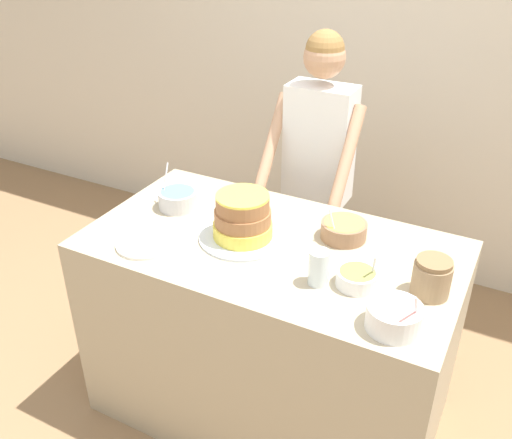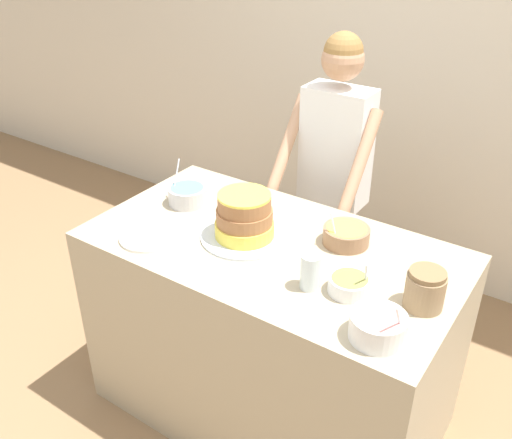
{
  "view_description": "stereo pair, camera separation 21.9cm",
  "coord_description": "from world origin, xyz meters",
  "px_view_note": "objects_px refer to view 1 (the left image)",
  "views": [
    {
      "loc": [
        0.83,
        -1.32,
        2.12
      ],
      "look_at": [
        -0.05,
        0.37,
        1.03
      ],
      "focal_mm": 40.0,
      "sensor_mm": 36.0,
      "label": 1
    },
    {
      "loc": [
        1.02,
        -1.21,
        2.12
      ],
      "look_at": [
        -0.05,
        0.37,
        1.03
      ],
      "focal_mm": 40.0,
      "sensor_mm": 36.0,
      "label": 2
    }
  ],
  "objects_px": {
    "cake": "(243,219)",
    "drinking_glass": "(319,268)",
    "frosting_bowl_blue": "(178,198)",
    "person_baker": "(318,157)",
    "stoneware_jar": "(432,277)",
    "frosting_bowl_yellow": "(344,229)",
    "frosting_bowl_olive": "(357,278)",
    "frosting_bowl_pink": "(394,316)",
    "ceramic_plate": "(146,243)"
  },
  "relations": [
    {
      "from": "drinking_glass",
      "to": "stoneware_jar",
      "type": "xyz_separation_m",
      "value": [
        0.37,
        0.12,
        0.0
      ]
    },
    {
      "from": "frosting_bowl_yellow",
      "to": "ceramic_plate",
      "type": "distance_m",
      "value": 0.79
    },
    {
      "from": "frosting_bowl_yellow",
      "to": "cake",
      "type": "bearing_deg",
      "value": -152.23
    },
    {
      "from": "frosting_bowl_yellow",
      "to": "stoneware_jar",
      "type": "xyz_separation_m",
      "value": [
        0.39,
        -0.21,
        0.03
      ]
    },
    {
      "from": "person_baker",
      "to": "ceramic_plate",
      "type": "height_order",
      "value": "person_baker"
    },
    {
      "from": "cake",
      "to": "frosting_bowl_yellow",
      "type": "bearing_deg",
      "value": 27.77
    },
    {
      "from": "frosting_bowl_blue",
      "to": "person_baker",
      "type": "bearing_deg",
      "value": 57.14
    },
    {
      "from": "frosting_bowl_olive",
      "to": "frosting_bowl_blue",
      "type": "relative_size",
      "value": 0.77
    },
    {
      "from": "frosting_bowl_pink",
      "to": "ceramic_plate",
      "type": "relative_size",
      "value": 0.77
    },
    {
      "from": "frosting_bowl_olive",
      "to": "frosting_bowl_yellow",
      "type": "distance_m",
      "value": 0.32
    },
    {
      "from": "person_baker",
      "to": "cake",
      "type": "relative_size",
      "value": 4.5
    },
    {
      "from": "cake",
      "to": "frosting_bowl_olive",
      "type": "distance_m",
      "value": 0.52
    },
    {
      "from": "cake",
      "to": "frosting_bowl_pink",
      "type": "height_order",
      "value": "cake"
    },
    {
      "from": "frosting_bowl_pink",
      "to": "ceramic_plate",
      "type": "distance_m",
      "value": 1.01
    },
    {
      "from": "person_baker",
      "to": "drinking_glass",
      "type": "distance_m",
      "value": 0.94
    },
    {
      "from": "frosting_bowl_pink",
      "to": "stoneware_jar",
      "type": "bearing_deg",
      "value": 75.16
    },
    {
      "from": "person_baker",
      "to": "cake",
      "type": "xyz_separation_m",
      "value": [
        -0.03,
        -0.72,
        0.0
      ]
    },
    {
      "from": "stoneware_jar",
      "to": "frosting_bowl_olive",
      "type": "bearing_deg",
      "value": -163.97
    },
    {
      "from": "frosting_bowl_blue",
      "to": "frosting_bowl_yellow",
      "type": "height_order",
      "value": "frosting_bowl_blue"
    },
    {
      "from": "drinking_glass",
      "to": "stoneware_jar",
      "type": "distance_m",
      "value": 0.39
    },
    {
      "from": "frosting_bowl_yellow",
      "to": "drinking_glass",
      "type": "bearing_deg",
      "value": -85.48
    },
    {
      "from": "frosting_bowl_pink",
      "to": "cake",
      "type": "bearing_deg",
      "value": 159.45
    },
    {
      "from": "cake",
      "to": "frosting_bowl_blue",
      "type": "xyz_separation_m",
      "value": [
        -0.38,
        0.09,
        -0.04
      ]
    },
    {
      "from": "person_baker",
      "to": "frosting_bowl_blue",
      "type": "bearing_deg",
      "value": -122.86
    },
    {
      "from": "frosting_bowl_olive",
      "to": "drinking_glass",
      "type": "relative_size",
      "value": 1.11
    },
    {
      "from": "frosting_bowl_yellow",
      "to": "drinking_glass",
      "type": "xyz_separation_m",
      "value": [
        0.03,
        -0.33,
        0.03
      ]
    },
    {
      "from": "frosting_bowl_olive",
      "to": "frosting_bowl_pink",
      "type": "relative_size",
      "value": 0.82
    },
    {
      "from": "frosting_bowl_olive",
      "to": "stoneware_jar",
      "type": "height_order",
      "value": "same"
    },
    {
      "from": "cake",
      "to": "frosting_bowl_blue",
      "type": "bearing_deg",
      "value": 165.99
    },
    {
      "from": "frosting_bowl_yellow",
      "to": "frosting_bowl_blue",
      "type": "bearing_deg",
      "value": -172.71
    },
    {
      "from": "frosting_bowl_blue",
      "to": "stoneware_jar",
      "type": "distance_m",
      "value": 1.13
    },
    {
      "from": "person_baker",
      "to": "frosting_bowl_yellow",
      "type": "xyz_separation_m",
      "value": [
        0.33,
        -0.53,
        -0.04
      ]
    },
    {
      "from": "stoneware_jar",
      "to": "drinking_glass",
      "type": "bearing_deg",
      "value": -161.67
    },
    {
      "from": "frosting_bowl_yellow",
      "to": "frosting_bowl_pink",
      "type": "relative_size",
      "value": 1.02
    },
    {
      "from": "frosting_bowl_blue",
      "to": "ceramic_plate",
      "type": "xyz_separation_m",
      "value": [
        0.06,
        -0.32,
        -0.04
      ]
    },
    {
      "from": "cake",
      "to": "drinking_glass",
      "type": "distance_m",
      "value": 0.41
    },
    {
      "from": "cake",
      "to": "drinking_glass",
      "type": "bearing_deg",
      "value": -20.73
    },
    {
      "from": "person_baker",
      "to": "frosting_bowl_blue",
      "type": "height_order",
      "value": "person_baker"
    },
    {
      "from": "person_baker",
      "to": "frosting_bowl_pink",
      "type": "bearing_deg",
      "value": -55.94
    },
    {
      "from": "frosting_bowl_pink",
      "to": "stoneware_jar",
      "type": "distance_m",
      "value": 0.24
    },
    {
      "from": "frosting_bowl_yellow",
      "to": "stoneware_jar",
      "type": "distance_m",
      "value": 0.45
    },
    {
      "from": "frosting_bowl_olive",
      "to": "frosting_bowl_pink",
      "type": "height_order",
      "value": "frosting_bowl_pink"
    },
    {
      "from": "person_baker",
      "to": "frosting_bowl_olive",
      "type": "relative_size",
      "value": 10.83
    },
    {
      "from": "frosting_bowl_blue",
      "to": "frosting_bowl_pink",
      "type": "height_order",
      "value": "frosting_bowl_blue"
    },
    {
      "from": "frosting_bowl_pink",
      "to": "drinking_glass",
      "type": "bearing_deg",
      "value": 159.69
    },
    {
      "from": "ceramic_plate",
      "to": "stoneware_jar",
      "type": "bearing_deg",
      "value": 10.66
    },
    {
      "from": "frosting_bowl_blue",
      "to": "drinking_glass",
      "type": "height_order",
      "value": "frosting_bowl_blue"
    },
    {
      "from": "frosting_bowl_olive",
      "to": "stoneware_jar",
      "type": "bearing_deg",
      "value": 16.03
    },
    {
      "from": "frosting_bowl_olive",
      "to": "frosting_bowl_yellow",
      "type": "bearing_deg",
      "value": 118.46
    },
    {
      "from": "frosting_bowl_pink",
      "to": "ceramic_plate",
      "type": "bearing_deg",
      "value": 178.11
    }
  ]
}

